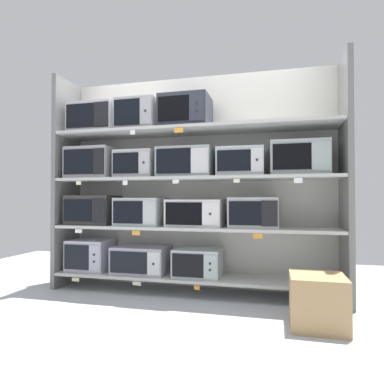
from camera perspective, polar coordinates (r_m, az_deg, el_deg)
The scene contains 37 objects.
ground at distance 2.68m, azimuth -5.58°, elevation -22.41°, with size 6.87×6.00×0.02m, color #B2B7BC.
back_panel at distance 3.71m, azimuth 0.97°, elevation 1.80°, with size 3.07×0.04×2.30m, color beige.
upright_left at distance 4.07m, azimuth -20.48°, elevation 1.62°, with size 0.05×0.48×2.30m, color slate.
upright_right at distance 3.42m, azimuth 24.62°, elevation 2.17°, with size 0.05×0.48×2.30m, color slate.
shelf_0 at distance 3.54m, azimuth -0.00°, elevation -14.17°, with size 2.87×0.48×0.03m, color beige.
microwave_0 at distance 3.94m, azimuth -16.80°, elevation -10.13°, with size 0.44×0.37×0.33m.
microwave_1 at distance 3.68m, azimuth -8.54°, elevation -11.21°, with size 0.57×0.41×0.28m.
microwave_2 at distance 3.49m, azimuth 1.04°, elevation -11.79°, with size 0.47×0.40×0.28m.
price_tag_0 at distance 3.79m, azimuth -19.10°, elevation -13.83°, with size 0.08×0.00×0.04m, color beige.
price_tag_1 at distance 3.48m, azimuth -9.33°, elevation -15.04°, with size 0.09×0.00×0.04m, color beige.
price_tag_2 at distance 3.30m, azimuth 0.84°, elevation -15.88°, with size 0.05×0.00×0.04m, color orange.
shelf_1 at distance 3.47m, azimuth -0.00°, elevation -6.06°, with size 2.87×0.48×0.03m, color beige.
microwave_3 at distance 3.88m, azimuth -16.34°, elevation -2.92°, with size 0.51×0.41×0.32m.
microwave_4 at distance 3.63m, azimuth -8.58°, elevation -3.29°, with size 0.48×0.41×0.29m.
microwave_5 at distance 3.44m, azimuth 0.59°, elevation -3.56°, with size 0.56×0.39×0.27m.
microwave_6 at distance 3.36m, azimuth 10.41°, elevation -3.42°, with size 0.47×0.42×0.29m.
price_tag_3 at distance 3.70m, azimuth -18.65°, elevation -6.30°, with size 0.08×0.00×0.04m, color white.
price_tag_4 at distance 3.40m, azimuth -9.45°, elevation -6.85°, with size 0.08×0.00×0.04m, color orange.
price_tag_5 at distance 3.13m, azimuth 11.07°, elevation -7.35°, with size 0.08×0.00×0.05m, color orange.
shelf_2 at distance 3.46m, azimuth -0.00°, elevation 2.25°, with size 2.87×0.48×0.03m, color beige.
microwave_7 at distance 3.90m, azimuth -16.34°, elevation 4.63°, with size 0.50×0.42×0.34m.
microwave_8 at distance 3.66m, azimuth -9.28°, elevation 4.60°, with size 0.42×0.36×0.29m.
microwave_9 at distance 3.48m, azimuth -0.97°, elevation 4.96°, with size 0.55×0.40×0.30m.
microwave_10 at distance 3.38m, azimuth 8.31°, elevation 4.99°, with size 0.46×0.38×0.28m.
microwave_11 at distance 3.38m, azimuth 17.69°, elevation 5.42°, with size 0.53×0.36×0.33m.
price_tag_6 at distance 3.69m, azimuth -18.64°, elevation 1.47°, with size 0.06×0.00×0.04m, color beige.
price_tag_7 at distance 3.44m, azimuth -11.27°, elevation 1.56°, with size 0.05×0.00×0.05m, color white.
price_tag_8 at distance 3.25m, azimuth -2.76°, elevation 1.79°, with size 0.06×0.00×0.04m, color white.
price_tag_9 at distance 3.13m, azimuth 7.57°, elevation 1.91°, with size 0.06×0.00×0.04m, color beige.
price_tag_10 at distance 3.12m, azimuth 17.53°, elevation 1.88°, with size 0.07×0.00×0.05m, color white.
shelf_3 at distance 3.52m, azimuth -0.00°, elevation 10.42°, with size 2.87×0.48×0.03m, color beige.
microwave_12 at distance 3.97m, azimuth -16.15°, elevation 11.81°, with size 0.53×0.34×0.33m.
microwave_13 at distance 3.74m, azimuth -8.96°, elevation 12.58°, with size 0.43×0.38×0.33m.
microwave_14 at distance 3.58m, azimuth -1.11°, elevation 13.24°, with size 0.50×0.41×0.33m.
price_tag_11 at distance 3.46m, azimuth -10.01°, elevation 9.92°, with size 0.05×0.00×0.05m, color white.
price_tag_12 at distance 3.30m, azimuth -2.25°, elevation 10.43°, with size 0.09×0.00×0.05m, color orange.
shipping_carton at distance 2.81m, azimuth 20.51°, elevation -16.92°, with size 0.40×0.40×0.39m, color tan.
Camera 1 is at (0.83, -3.35, 0.96)m, focal length 31.52 mm.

